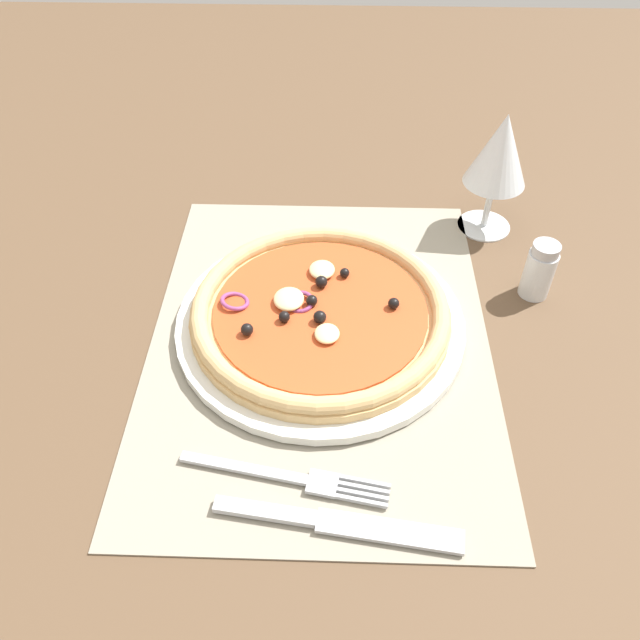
% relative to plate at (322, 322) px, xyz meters
% --- Properties ---
extents(ground_plane, '(1.90, 1.40, 0.02)m').
position_rel_plate_xyz_m(ground_plane, '(0.02, -0.00, -0.02)').
color(ground_plane, brown).
extents(placemat, '(0.46, 0.34, 0.00)m').
position_rel_plate_xyz_m(placemat, '(0.02, -0.00, -0.01)').
color(placemat, gray).
rests_on(placemat, ground_plane).
extents(plate, '(0.30, 0.30, 0.01)m').
position_rel_plate_xyz_m(plate, '(0.00, 0.00, 0.00)').
color(plate, silver).
rests_on(plate, placemat).
extents(pizza, '(0.27, 0.27, 0.03)m').
position_rel_plate_xyz_m(pizza, '(-0.00, -0.00, 0.02)').
color(pizza, tan).
rests_on(pizza, plate).
extents(fork, '(0.05, 0.18, 0.00)m').
position_rel_plate_xyz_m(fork, '(0.18, -0.02, -0.00)').
color(fork, '#B2B5BA').
rests_on(fork, placemat).
extents(knife, '(0.04, 0.20, 0.01)m').
position_rel_plate_xyz_m(knife, '(0.22, 0.02, -0.00)').
color(knife, '#B2B5BA').
rests_on(knife, placemat).
extents(wine_glass, '(0.07, 0.07, 0.15)m').
position_rel_plate_xyz_m(wine_glass, '(-0.18, 0.20, 0.09)').
color(wine_glass, silver).
rests_on(wine_glass, ground_plane).
extents(pepper_shaker, '(0.03, 0.03, 0.07)m').
position_rel_plate_xyz_m(pepper_shaker, '(-0.06, 0.23, 0.02)').
color(pepper_shaker, silver).
rests_on(pepper_shaker, ground_plane).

